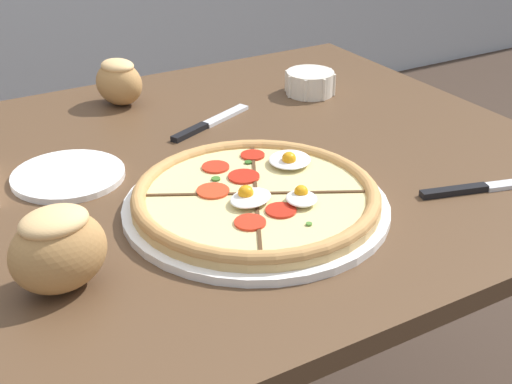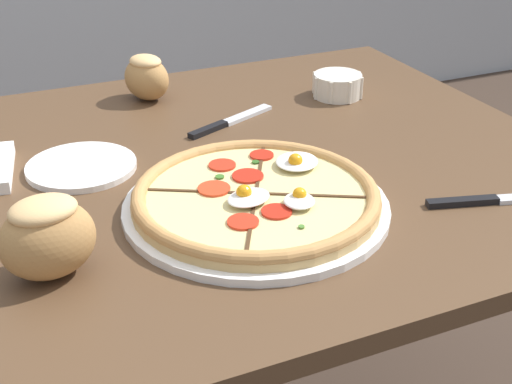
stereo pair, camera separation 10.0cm
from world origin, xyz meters
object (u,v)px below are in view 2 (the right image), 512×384
knife_main (508,199)px  side_saucer (81,166)px  pizza (256,199)px  bread_piece_far (146,76)px  bread_piece_mid (47,236)px  ramekin_bowl (337,85)px  knife_spare (230,121)px  dining_table (222,221)px

knife_main → side_saucer: (-0.55, 0.36, 0.00)m
pizza → side_saucer: bearing=130.5°
bread_piece_far → knife_main: (0.36, -0.62, -0.04)m
bread_piece_mid → bread_piece_far: size_ratio=1.04×
pizza → side_saucer: size_ratio=2.18×
bread_piece_far → side_saucer: bread_piece_far is taller
ramekin_bowl → knife_spare: (-0.25, -0.04, -0.02)m
knife_main → knife_spare: 0.51m
ramekin_bowl → bread_piece_mid: bread_piece_mid is taller
bread_piece_mid → knife_spare: 0.53m
knife_spare → bread_piece_far: bearing=95.7°
pizza → side_saucer: 0.31m
pizza → knife_main: bearing=-19.8°
bread_piece_far → side_saucer: size_ratio=0.70×
ramekin_bowl → dining_table: bearing=-149.3°
ramekin_bowl → side_saucer: 0.55m
bread_piece_far → knife_spare: 0.21m
ramekin_bowl → bread_piece_far: bearing=158.5°
pizza → bread_piece_far: (-0.01, 0.50, 0.03)m
bread_piece_mid → side_saucer: (0.09, 0.28, -0.05)m
bread_piece_mid → knife_main: (0.64, -0.08, -0.05)m
knife_spare → bread_piece_mid: bearing=-160.0°
bread_piece_mid → knife_spare: (0.38, 0.36, -0.05)m
dining_table → knife_spare: size_ratio=5.96×
bread_piece_far → ramekin_bowl: bearing=-21.5°
pizza → knife_main: size_ratio=1.52×
dining_table → ramekin_bowl: 0.40m
pizza → ramekin_bowl: (0.34, 0.36, 0.01)m
bread_piece_mid → knife_main: size_ratio=0.51×
ramekin_bowl → bread_piece_far: (-0.35, 0.14, 0.02)m
dining_table → knife_main: 0.46m
pizza → ramekin_bowl: pizza is taller
bread_piece_mid → knife_main: bread_piece_mid is taller
knife_main → dining_table: bearing=155.0°
dining_table → pizza: bearing=-93.3°
bread_piece_far → knife_main: 0.72m
bread_piece_far → knife_main: bread_piece_far is taller
dining_table → knife_main: size_ratio=4.59×
pizza → side_saucer: pizza is taller
ramekin_bowl → knife_main: (0.01, -0.48, -0.02)m
bread_piece_far → knife_spare: bearing=-60.9°
knife_main → knife_spare: same height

